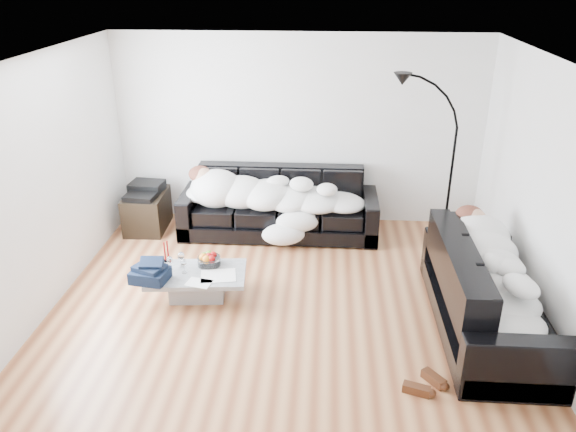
# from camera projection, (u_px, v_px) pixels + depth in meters

# --- Properties ---
(ground) EXTENTS (5.00, 5.00, 0.00)m
(ground) POSITION_uv_depth(u_px,v_px,m) (286.00, 302.00, 6.14)
(ground) COLOR brown
(ground) RESTS_ON ground
(wall_back) EXTENTS (5.00, 0.02, 2.60)m
(wall_back) POSITION_uv_depth(u_px,v_px,m) (298.00, 131.00, 7.65)
(wall_back) COLOR silver
(wall_back) RESTS_ON ground
(wall_left) EXTENTS (0.02, 4.50, 2.60)m
(wall_left) POSITION_uv_depth(u_px,v_px,m) (44.00, 185.00, 5.77)
(wall_left) COLOR silver
(wall_left) RESTS_ON ground
(wall_right) EXTENTS (0.02, 4.50, 2.60)m
(wall_right) POSITION_uv_depth(u_px,v_px,m) (542.00, 199.00, 5.45)
(wall_right) COLOR silver
(wall_right) RESTS_ON ground
(ceiling) EXTENTS (5.00, 5.00, 0.00)m
(ceiling) POSITION_uv_depth(u_px,v_px,m) (286.00, 59.00, 5.07)
(ceiling) COLOR white
(ceiling) RESTS_ON ground
(sofa_back) EXTENTS (2.63, 0.91, 0.86)m
(sofa_back) POSITION_uv_depth(u_px,v_px,m) (279.00, 204.00, 7.56)
(sofa_back) COLOR black
(sofa_back) RESTS_ON ground
(sofa_right) EXTENTS (0.95, 2.23, 0.90)m
(sofa_right) POSITION_uv_depth(u_px,v_px,m) (489.00, 289.00, 5.54)
(sofa_right) COLOR black
(sofa_right) RESTS_ON ground
(sleeper_back) EXTENTS (2.23, 0.77, 0.45)m
(sleeper_back) POSITION_uv_depth(u_px,v_px,m) (279.00, 190.00, 7.42)
(sleeper_back) COLOR white
(sleeper_back) RESTS_ON sofa_back
(sleeper_right) EXTENTS (0.81, 1.91, 0.47)m
(sleeper_right) POSITION_uv_depth(u_px,v_px,m) (492.00, 271.00, 5.46)
(sleeper_right) COLOR white
(sleeper_right) RESTS_ON sofa_right
(teal_cushion) EXTENTS (0.42, 0.38, 0.20)m
(teal_cushion) POSITION_uv_depth(u_px,v_px,m) (471.00, 234.00, 6.06)
(teal_cushion) COLOR #0C5947
(teal_cushion) RESTS_ON sofa_right
(coffee_table) EXTENTS (1.12, 0.72, 0.31)m
(coffee_table) POSITION_uv_depth(u_px,v_px,m) (197.00, 285.00, 6.18)
(coffee_table) COLOR #939699
(coffee_table) RESTS_ON ground
(fruit_bowl) EXTENTS (0.29, 0.29, 0.16)m
(fruit_bowl) POSITION_uv_depth(u_px,v_px,m) (209.00, 259.00, 6.23)
(fruit_bowl) COLOR white
(fruit_bowl) RESTS_ON coffee_table
(wine_glass_a) EXTENTS (0.08, 0.08, 0.18)m
(wine_glass_a) POSITION_uv_depth(u_px,v_px,m) (181.00, 260.00, 6.19)
(wine_glass_a) COLOR white
(wine_glass_a) RESTS_ON coffee_table
(wine_glass_b) EXTENTS (0.08, 0.08, 0.16)m
(wine_glass_b) POSITION_uv_depth(u_px,v_px,m) (170.00, 263.00, 6.15)
(wine_glass_b) COLOR white
(wine_glass_b) RESTS_ON coffee_table
(wine_glass_c) EXTENTS (0.07, 0.07, 0.16)m
(wine_glass_c) POSITION_uv_depth(u_px,v_px,m) (184.00, 266.00, 6.08)
(wine_glass_c) COLOR white
(wine_glass_c) RESTS_ON coffee_table
(candle_left) EXTENTS (0.05, 0.05, 0.24)m
(candle_left) POSITION_uv_depth(u_px,v_px,m) (165.00, 252.00, 6.29)
(candle_left) COLOR maroon
(candle_left) RESTS_ON coffee_table
(candle_right) EXTENTS (0.06, 0.06, 0.25)m
(candle_right) POSITION_uv_depth(u_px,v_px,m) (168.00, 251.00, 6.29)
(candle_right) COLOR maroon
(candle_right) RESTS_ON coffee_table
(newspaper_a) EXTENTS (0.42, 0.35, 0.01)m
(newspaper_a) POSITION_uv_depth(u_px,v_px,m) (218.00, 275.00, 6.04)
(newspaper_a) COLOR silver
(newspaper_a) RESTS_ON coffee_table
(newspaper_b) EXTENTS (0.29, 0.24, 0.01)m
(newspaper_b) POSITION_uv_depth(u_px,v_px,m) (199.00, 283.00, 5.91)
(newspaper_b) COLOR silver
(newspaper_b) RESTS_ON coffee_table
(navy_jacket) EXTENTS (0.40, 0.34, 0.20)m
(navy_jacket) POSITION_uv_depth(u_px,v_px,m) (151.00, 266.00, 5.89)
(navy_jacket) COLOR black
(navy_jacket) RESTS_ON coffee_table
(shoes) EXTENTS (0.49, 0.45, 0.09)m
(shoes) POSITION_uv_depth(u_px,v_px,m) (425.00, 384.00, 4.88)
(shoes) COLOR #472311
(shoes) RESTS_ON ground
(av_cabinet) EXTENTS (0.54, 0.77, 0.52)m
(av_cabinet) POSITION_uv_depth(u_px,v_px,m) (147.00, 211.00, 7.76)
(av_cabinet) COLOR black
(av_cabinet) RESTS_ON ground
(stereo) EXTENTS (0.47, 0.38, 0.13)m
(stereo) POSITION_uv_depth(u_px,v_px,m) (145.00, 189.00, 7.63)
(stereo) COLOR black
(stereo) RESTS_ON av_cabinet
(floor_lamp) EXTENTS (0.76, 0.40, 1.99)m
(floor_lamp) POSITION_uv_depth(u_px,v_px,m) (451.00, 178.00, 6.86)
(floor_lamp) COLOR black
(floor_lamp) RESTS_ON ground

